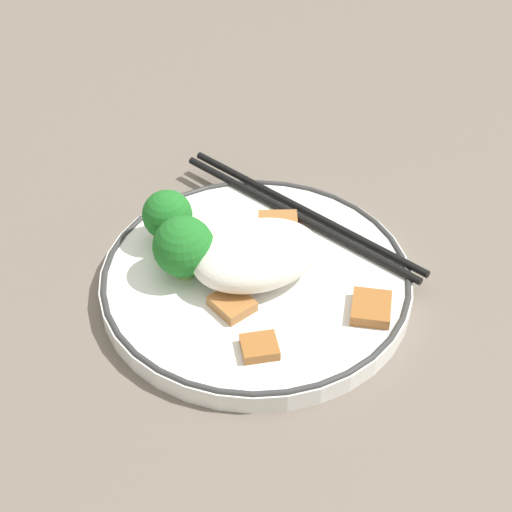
# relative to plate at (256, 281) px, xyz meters

# --- Properties ---
(ground_plane) EXTENTS (3.00, 3.00, 0.00)m
(ground_plane) POSITION_rel_plate_xyz_m (0.00, 0.00, -0.01)
(ground_plane) COLOR #665B51
(plate) EXTENTS (0.25, 0.25, 0.02)m
(plate) POSITION_rel_plate_xyz_m (0.00, 0.00, 0.00)
(plate) COLOR white
(plate) RESTS_ON ground_plane
(rice_mound) EXTENTS (0.10, 0.07, 0.04)m
(rice_mound) POSITION_rel_plate_xyz_m (0.00, -0.00, 0.03)
(rice_mound) COLOR white
(rice_mound) RESTS_ON plate
(broccoli_back_left) EXTENTS (0.04, 0.04, 0.05)m
(broccoli_back_left) POSITION_rel_plate_xyz_m (-0.05, 0.06, 0.03)
(broccoli_back_left) COLOR #72AD4C
(broccoli_back_left) RESTS_ON plate
(broccoli_back_center) EXTENTS (0.05, 0.05, 0.05)m
(broccoli_back_center) POSITION_rel_plate_xyz_m (-0.05, 0.02, 0.03)
(broccoli_back_center) COLOR #72AD4C
(broccoli_back_center) RESTS_ON plate
(meat_near_front) EXTENTS (0.04, 0.04, 0.01)m
(meat_near_front) POSITION_rel_plate_xyz_m (0.07, -0.07, 0.01)
(meat_near_front) COLOR #995B28
(meat_near_front) RESTS_ON plate
(meat_near_left) EXTENTS (0.03, 0.03, 0.01)m
(meat_near_left) POSITION_rel_plate_xyz_m (-0.03, -0.08, 0.01)
(meat_near_left) COLOR #995B28
(meat_near_left) RESTS_ON plate
(meat_near_right) EXTENTS (0.03, 0.04, 0.01)m
(meat_near_right) POSITION_rel_plate_xyz_m (-0.03, -0.03, 0.01)
(meat_near_right) COLOR #9E6633
(meat_near_right) RESTS_ON plate
(meat_near_back) EXTENTS (0.04, 0.03, 0.01)m
(meat_near_back) POSITION_rel_plate_xyz_m (0.04, 0.05, 0.01)
(meat_near_back) COLOR #9E6633
(meat_near_back) RESTS_ON plate
(chopsticks) EXTENTS (0.13, 0.23, 0.01)m
(chopsticks) POSITION_rel_plate_xyz_m (0.06, 0.05, 0.01)
(chopsticks) COLOR black
(chopsticks) RESTS_ON plate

